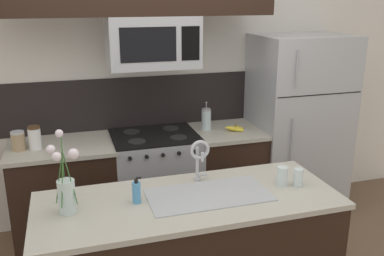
% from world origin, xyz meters
% --- Properties ---
extents(rear_partition, '(5.20, 0.10, 2.60)m').
position_xyz_m(rear_partition, '(0.30, 1.28, 1.30)').
color(rear_partition, silver).
rests_on(rear_partition, ground).
extents(splash_band, '(3.06, 0.01, 0.48)m').
position_xyz_m(splash_band, '(0.00, 1.22, 1.15)').
color(splash_band, black).
rests_on(splash_band, rear_partition).
extents(back_counter_left, '(0.87, 0.65, 0.91)m').
position_xyz_m(back_counter_left, '(-0.80, 0.90, 0.46)').
color(back_counter_left, black).
rests_on(back_counter_left, ground).
extents(back_counter_right, '(0.64, 0.65, 0.91)m').
position_xyz_m(back_counter_right, '(0.69, 0.90, 0.46)').
color(back_counter_right, black).
rests_on(back_counter_right, ground).
extents(stove_range, '(0.76, 0.64, 0.93)m').
position_xyz_m(stove_range, '(0.00, 0.90, 0.46)').
color(stove_range, '#A8AAAF').
rests_on(stove_range, ground).
extents(microwave, '(0.74, 0.40, 0.42)m').
position_xyz_m(microwave, '(0.00, 0.88, 1.74)').
color(microwave, '#A8AAAF').
extents(refrigerator, '(0.87, 0.74, 1.76)m').
position_xyz_m(refrigerator, '(1.43, 0.92, 0.88)').
color(refrigerator, '#A8AAAF').
rests_on(refrigerator, ground).
extents(storage_jar_tall, '(0.11, 0.11, 0.16)m').
position_xyz_m(storage_jar_tall, '(-1.12, 0.87, 0.99)').
color(storage_jar_tall, '#997F5B').
rests_on(storage_jar_tall, back_counter_left).
extents(storage_jar_medium, '(0.10, 0.10, 0.19)m').
position_xyz_m(storage_jar_medium, '(-1.00, 0.87, 1.01)').
color(storage_jar_medium, silver).
rests_on(storage_jar_medium, back_counter_left).
extents(banana_bunch, '(0.19, 0.15, 0.08)m').
position_xyz_m(banana_bunch, '(0.75, 0.84, 0.93)').
color(banana_bunch, yellow).
rests_on(banana_bunch, back_counter_right).
extents(french_press, '(0.09, 0.09, 0.27)m').
position_xyz_m(french_press, '(0.50, 0.96, 1.01)').
color(french_press, silver).
rests_on(french_press, back_counter_right).
extents(kitchen_sink, '(0.76, 0.39, 0.16)m').
position_xyz_m(kitchen_sink, '(0.08, -0.35, 0.84)').
color(kitchen_sink, '#ADAFB5').
rests_on(kitchen_sink, island_counter).
extents(sink_faucet, '(0.14, 0.14, 0.31)m').
position_xyz_m(sink_faucet, '(0.08, -0.16, 1.11)').
color(sink_faucet, '#B7BABF').
rests_on(sink_faucet, island_counter).
extents(dish_soap_bottle, '(0.06, 0.05, 0.16)m').
position_xyz_m(dish_soap_bottle, '(-0.37, -0.32, 0.98)').
color(dish_soap_bottle, '#4C93C6').
rests_on(dish_soap_bottle, island_counter).
extents(drinking_glass, '(0.07, 0.07, 0.13)m').
position_xyz_m(drinking_glass, '(0.59, -0.35, 0.97)').
color(drinking_glass, silver).
rests_on(drinking_glass, island_counter).
extents(spare_glass, '(0.06, 0.06, 0.12)m').
position_xyz_m(spare_glass, '(0.69, -0.38, 0.97)').
color(spare_glass, silver).
rests_on(spare_glass, island_counter).
extents(flower_vase, '(0.17, 0.18, 0.48)m').
position_xyz_m(flower_vase, '(-0.77, -0.33, 1.05)').
color(flower_vase, silver).
rests_on(flower_vase, island_counter).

